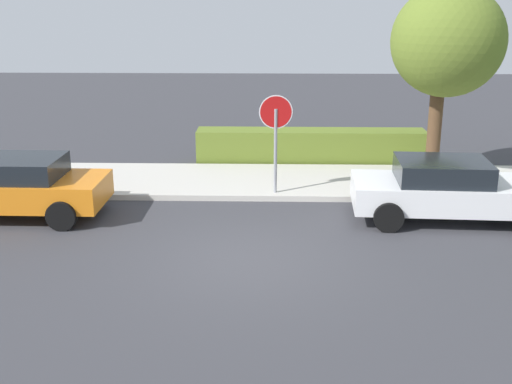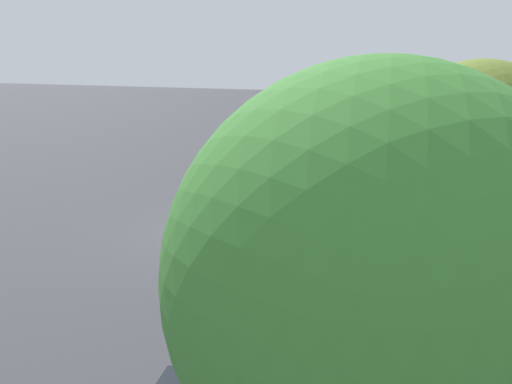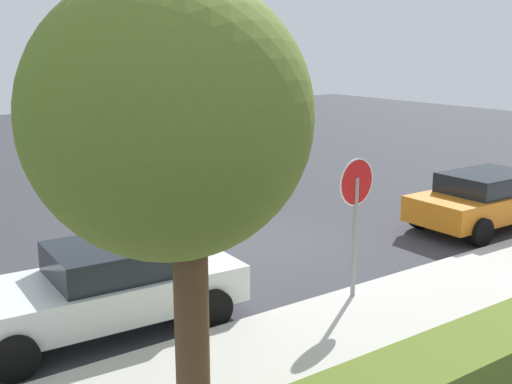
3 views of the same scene
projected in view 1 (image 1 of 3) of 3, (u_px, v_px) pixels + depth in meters
The scene contains 7 objects.
ground_plane at pixel (249, 259), 12.18m from camera, with size 60.00×60.00×0.00m, color #38383D.
sidewalk_curb at pixel (256, 181), 17.00m from camera, with size 32.00×3.07×0.14m, color beige.
stop_sign at pixel (276, 128), 15.33m from camera, with size 0.80×0.09×2.54m.
parked_car_white at pixel (450, 189), 14.10m from camera, with size 4.47×2.13×1.36m.
parked_car_orange at pixel (9, 186), 14.34m from camera, with size 4.38×1.98×1.36m.
street_tree_mid_block at pixel (448, 42), 16.38m from camera, with size 2.90×2.90×5.10m.
front_yard_hedge at pixel (311, 147), 18.84m from camera, with size 6.67×0.93×1.02m.
Camera 1 is at (0.41, -11.26, 4.80)m, focal length 45.00 mm.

